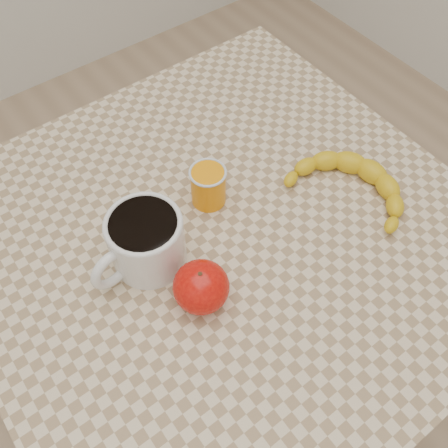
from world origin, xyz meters
TOP-DOWN VIEW (x-y plane):
  - ground at (0.00, 0.00)m, footprint 3.00×3.00m
  - table at (0.00, 0.00)m, footprint 0.80×0.80m
  - coffee_mug at (-0.12, 0.03)m, footprint 0.17×0.13m
  - orange_juice_glass at (0.02, 0.07)m, footprint 0.06×0.06m
  - apple at (-0.10, -0.08)m, footprint 0.10×0.10m
  - banana at (0.22, -0.07)m, footprint 0.26×0.30m

SIDE VIEW (x-z plane):
  - ground at x=0.00m, z-range 0.00..0.00m
  - table at x=0.00m, z-range 0.29..1.04m
  - banana at x=0.22m, z-range 0.75..0.79m
  - orange_juice_glass at x=0.02m, z-range 0.75..0.82m
  - apple at x=-0.10m, z-range 0.75..0.83m
  - coffee_mug at x=-0.12m, z-range 0.75..0.85m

